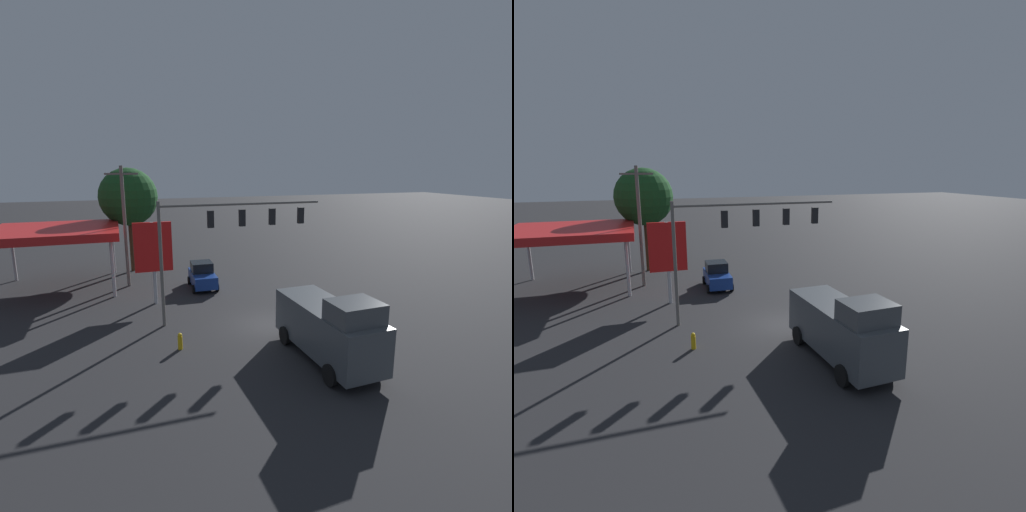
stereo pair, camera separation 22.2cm
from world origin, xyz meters
The scene contains 9 objects.
ground_plane centered at (0.00, 0.00, 0.00)m, with size 200.00×200.00×0.00m, color #262628.
traffic_signal_assembly centered at (1.82, -1.83, 5.60)m, with size 9.92×0.43×7.29m.
utility_pole centered at (7.47, -10.89, 4.90)m, with size 2.40×0.26×9.24m.
gas_station_canopy centered at (12.36, -12.00, 4.34)m, with size 8.86×8.31×4.69m.
price_sign centered at (5.86, -6.02, 3.77)m, with size 2.49×0.27×5.59m.
delivery_truck centered at (-1.19, 5.17, 1.69)m, with size 2.79×6.89×3.58m.
hatchback_crossing centered at (2.09, -8.63, 0.95)m, with size 2.06×3.86×1.97m.
street_tree centered at (6.95, -15.69, 6.58)m, with size 4.99×4.99×9.09m.
fire_hydrant centered at (5.37, 1.64, 0.44)m, with size 0.24×0.24×0.88m.
Camera 2 is at (7.69, 20.86, 9.13)m, focal length 28.00 mm.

